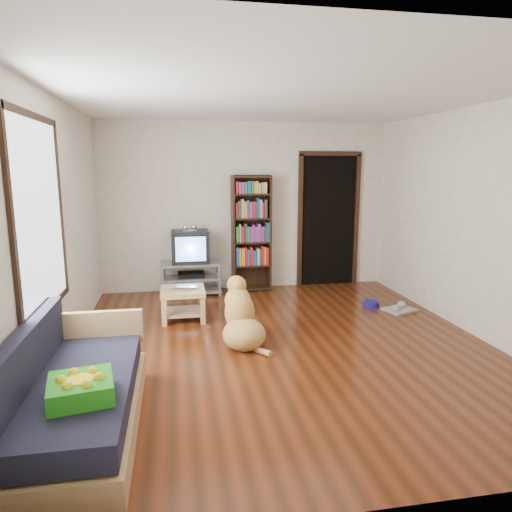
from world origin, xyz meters
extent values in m
plane|color=#56220E|center=(0.00, 0.00, 0.00)|extent=(5.00, 5.00, 0.00)
plane|color=white|center=(0.00, 0.00, 2.60)|extent=(5.00, 5.00, 0.00)
plane|color=silver|center=(0.00, 2.50, 1.30)|extent=(4.50, 0.00, 4.50)
plane|color=silver|center=(0.00, -2.50, 1.30)|extent=(4.50, 0.00, 4.50)
plane|color=silver|center=(-2.25, 0.00, 1.30)|extent=(0.00, 5.00, 5.00)
plane|color=silver|center=(2.25, 0.00, 1.30)|extent=(0.00, 5.00, 5.00)
cube|color=green|center=(-1.75, -1.69, 0.49)|extent=(0.47, 0.47, 0.13)
imported|color=silver|center=(-1.05, 1.03, 0.41)|extent=(0.38, 0.27, 0.03)
cylinder|color=navy|center=(1.55, 1.14, 0.04)|extent=(0.22, 0.22, 0.08)
cube|color=gray|center=(1.85, 0.89, 0.01)|extent=(0.48, 0.43, 0.03)
cube|color=white|center=(-2.23, -0.50, 1.50)|extent=(0.02, 1.30, 1.60)
cube|color=black|center=(-2.23, -0.50, 2.32)|extent=(0.03, 1.42, 0.06)
cube|color=black|center=(-2.23, -0.50, 0.68)|extent=(0.03, 1.42, 0.06)
cube|color=black|center=(-2.23, -1.20, 1.50)|extent=(0.03, 0.06, 1.70)
cube|color=black|center=(-2.23, 0.20, 1.50)|extent=(0.03, 0.06, 1.70)
cube|color=black|center=(1.35, 2.48, 1.05)|extent=(0.90, 0.02, 2.10)
cube|color=black|center=(0.87, 2.47, 1.05)|extent=(0.07, 0.05, 2.14)
cube|color=black|center=(1.83, 2.47, 1.05)|extent=(0.07, 0.05, 2.14)
cube|color=black|center=(1.35, 2.47, 2.13)|extent=(1.03, 0.05, 0.07)
cube|color=#99999E|center=(-0.90, 2.25, 0.48)|extent=(0.90, 0.45, 0.04)
cube|color=#99999E|center=(-0.90, 2.25, 0.25)|extent=(0.86, 0.42, 0.03)
cube|color=#99999E|center=(-0.90, 2.25, 0.06)|extent=(0.90, 0.45, 0.04)
cylinder|color=#99999E|center=(-1.32, 2.05, 0.25)|extent=(0.04, 0.04, 0.50)
cylinder|color=#99999E|center=(-0.48, 2.05, 0.25)|extent=(0.04, 0.04, 0.50)
cylinder|color=#99999E|center=(-1.32, 2.45, 0.25)|extent=(0.04, 0.04, 0.50)
cylinder|color=#99999E|center=(-0.48, 2.45, 0.25)|extent=(0.04, 0.04, 0.50)
cube|color=black|center=(-0.90, 2.25, 0.30)|extent=(0.40, 0.30, 0.07)
cube|color=black|center=(-0.90, 2.25, 0.74)|extent=(0.55, 0.48, 0.48)
cube|color=black|center=(-0.90, 2.45, 0.74)|extent=(0.40, 0.14, 0.36)
cube|color=#8CBFF2|center=(-0.90, 2.00, 0.74)|extent=(0.44, 0.02, 0.36)
cube|color=silver|center=(-0.90, 2.20, 0.99)|extent=(0.20, 0.07, 0.02)
sphere|color=silver|center=(-0.96, 2.20, 1.04)|extent=(0.09, 0.09, 0.09)
sphere|color=silver|center=(-0.84, 2.20, 1.04)|extent=(0.09, 0.09, 0.09)
cube|color=black|center=(-0.23, 2.34, 0.90)|extent=(0.03, 0.30, 1.80)
cube|color=black|center=(0.34, 2.34, 0.90)|extent=(0.03, 0.30, 1.80)
cube|color=black|center=(0.05, 2.48, 0.90)|extent=(0.60, 0.02, 1.80)
cube|color=black|center=(0.05, 2.34, 0.03)|extent=(0.56, 0.28, 0.02)
cube|color=black|center=(0.05, 2.34, 0.40)|extent=(0.56, 0.28, 0.03)
cube|color=black|center=(0.05, 2.34, 0.77)|extent=(0.56, 0.28, 0.02)
cube|color=black|center=(0.05, 2.34, 1.14)|extent=(0.56, 0.28, 0.02)
cube|color=black|center=(0.05, 2.34, 1.51)|extent=(0.56, 0.28, 0.02)
cube|color=black|center=(0.05, 2.34, 1.77)|extent=(0.56, 0.28, 0.02)
cube|color=tan|center=(-1.83, -1.40, 0.11)|extent=(0.80, 1.80, 0.22)
cube|color=#1E1E2D|center=(-1.83, -1.40, 0.33)|extent=(0.74, 1.74, 0.18)
cube|color=#1E1E2D|center=(-2.17, -1.40, 0.60)|extent=(0.12, 1.74, 0.40)
cube|color=tan|center=(-1.83, -0.54, 0.50)|extent=(0.80, 0.06, 0.30)
cube|color=tan|center=(-1.05, 1.06, 0.37)|extent=(0.55, 0.55, 0.06)
cube|color=tan|center=(-1.05, 1.06, 0.10)|extent=(0.45, 0.45, 0.03)
cube|color=tan|center=(-1.28, 0.82, 0.17)|extent=(0.06, 0.06, 0.34)
cube|color=tan|center=(-0.81, 0.82, 0.17)|extent=(0.06, 0.06, 0.34)
cube|color=tan|center=(-1.28, 1.29, 0.17)|extent=(0.06, 0.06, 0.34)
cube|color=tan|center=(-0.81, 1.29, 0.17)|extent=(0.06, 0.06, 0.34)
ellipsoid|color=tan|center=(-0.42, 0.00, 0.14)|extent=(0.52, 0.55, 0.34)
ellipsoid|color=tan|center=(-0.44, 0.18, 0.33)|extent=(0.37, 0.40, 0.45)
ellipsoid|color=gold|center=(-0.45, 0.27, 0.44)|extent=(0.32, 0.29, 0.32)
ellipsoid|color=tan|center=(-0.45, 0.33, 0.62)|extent=(0.24, 0.25, 0.20)
ellipsoid|color=gold|center=(-0.47, 0.44, 0.59)|extent=(0.11, 0.18, 0.08)
sphere|color=black|center=(-0.48, 0.52, 0.59)|extent=(0.04, 0.04, 0.04)
ellipsoid|color=#B98247|center=(-0.53, 0.28, 0.61)|extent=(0.06, 0.07, 0.14)
ellipsoid|color=#DA8E54|center=(-0.37, 0.30, 0.61)|extent=(0.06, 0.07, 0.14)
cylinder|color=#DAB153|center=(-0.53, 0.36, 0.18)|extent=(0.09, 0.12, 0.37)
cylinder|color=#B58745|center=(-0.39, 0.37, 0.18)|extent=(0.09, 0.12, 0.37)
sphere|color=#B98347|center=(-0.54, 0.40, 0.02)|extent=(0.10, 0.10, 0.10)
sphere|color=#D6B452|center=(-0.39, 0.42, 0.02)|extent=(0.10, 0.10, 0.10)
cylinder|color=#BC8E48|center=(-0.29, -0.19, 0.03)|extent=(0.24, 0.30, 0.08)
camera|label=1|loc=(-1.11, -4.60, 1.90)|focal=32.00mm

